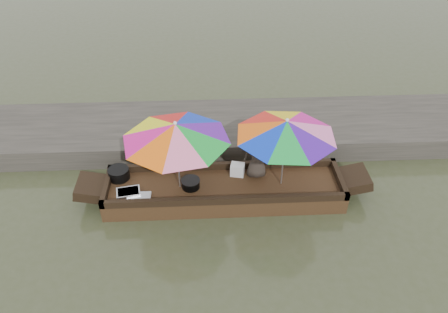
{
  "coord_description": "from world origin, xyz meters",
  "views": [
    {
      "loc": [
        -0.34,
        -6.8,
        6.13
      ],
      "look_at": [
        0.0,
        0.1,
        1.0
      ],
      "focal_mm": 35.0,
      "sensor_mm": 36.0,
      "label": 1
    }
  ],
  "objects_px": {
    "boat_hull": "(224,191)",
    "supply_bag": "(237,169)",
    "tray_scallop": "(139,198)",
    "umbrella_bow": "(178,156)",
    "vendor": "(257,154)",
    "tray_crayfish": "(128,193)",
    "charcoal_grill": "(191,184)",
    "umbrella_stern": "(284,153)",
    "cooking_pot": "(119,174)"
  },
  "relations": [
    {
      "from": "boat_hull",
      "to": "umbrella_bow",
      "type": "distance_m",
      "value": 1.31
    },
    {
      "from": "supply_bag",
      "to": "umbrella_stern",
      "type": "xyz_separation_m",
      "value": [
        0.87,
        -0.33,
        0.65
      ]
    },
    {
      "from": "boat_hull",
      "to": "cooking_pot",
      "type": "relative_size",
      "value": 11.13
    },
    {
      "from": "supply_bag",
      "to": "cooking_pot",
      "type": "bearing_deg",
      "value": 179.92
    },
    {
      "from": "vendor",
      "to": "tray_crayfish",
      "type": "bearing_deg",
      "value": 9.63
    },
    {
      "from": "tray_scallop",
      "to": "umbrella_stern",
      "type": "relative_size",
      "value": 0.23
    },
    {
      "from": "boat_hull",
      "to": "charcoal_grill",
      "type": "relative_size",
      "value": 13.37
    },
    {
      "from": "cooking_pot",
      "to": "supply_bag",
      "type": "xyz_separation_m",
      "value": [
        2.46,
        -0.0,
        0.02
      ]
    },
    {
      "from": "tray_crayfish",
      "to": "umbrella_stern",
      "type": "relative_size",
      "value": 0.23
    },
    {
      "from": "cooking_pot",
      "to": "tray_crayfish",
      "type": "relative_size",
      "value": 0.94
    },
    {
      "from": "charcoal_grill",
      "to": "supply_bag",
      "type": "relative_size",
      "value": 1.29
    },
    {
      "from": "tray_crayfish",
      "to": "supply_bag",
      "type": "distance_m",
      "value": 2.27
    },
    {
      "from": "boat_hull",
      "to": "tray_crayfish",
      "type": "xyz_separation_m",
      "value": [
        -1.92,
        -0.2,
        0.22
      ]
    },
    {
      "from": "boat_hull",
      "to": "charcoal_grill",
      "type": "bearing_deg",
      "value": -177.11
    },
    {
      "from": "tray_scallop",
      "to": "umbrella_bow",
      "type": "relative_size",
      "value": 0.22
    },
    {
      "from": "charcoal_grill",
      "to": "umbrella_bow",
      "type": "height_order",
      "value": "umbrella_bow"
    },
    {
      "from": "cooking_pot",
      "to": "umbrella_stern",
      "type": "bearing_deg",
      "value": -5.71
    },
    {
      "from": "boat_hull",
      "to": "vendor",
      "type": "distance_m",
      "value": 1.03
    },
    {
      "from": "charcoal_grill",
      "to": "vendor",
      "type": "xyz_separation_m",
      "value": [
        1.36,
        0.32,
        0.46
      ]
    },
    {
      "from": "umbrella_bow",
      "to": "umbrella_stern",
      "type": "xyz_separation_m",
      "value": [
        2.07,
        0.0,
        0.0
      ]
    },
    {
      "from": "supply_bag",
      "to": "vendor",
      "type": "relative_size",
      "value": 0.26
    },
    {
      "from": "boat_hull",
      "to": "umbrella_bow",
      "type": "relative_size",
      "value": 2.32
    },
    {
      "from": "tray_scallop",
      "to": "charcoal_grill",
      "type": "distance_m",
      "value": 1.06
    },
    {
      "from": "cooking_pot",
      "to": "umbrella_bow",
      "type": "height_order",
      "value": "umbrella_bow"
    },
    {
      "from": "tray_scallop",
      "to": "supply_bag",
      "type": "distance_m",
      "value": 2.1
    },
    {
      "from": "charcoal_grill",
      "to": "umbrella_stern",
      "type": "bearing_deg",
      "value": 1.06
    },
    {
      "from": "tray_crayfish",
      "to": "umbrella_bow",
      "type": "relative_size",
      "value": 0.22
    },
    {
      "from": "boat_hull",
      "to": "umbrella_bow",
      "type": "xyz_separation_m",
      "value": [
        -0.9,
        0.0,
        0.95
      ]
    },
    {
      "from": "supply_bag",
      "to": "umbrella_stern",
      "type": "bearing_deg",
      "value": -20.74
    },
    {
      "from": "cooking_pot",
      "to": "umbrella_stern",
      "type": "xyz_separation_m",
      "value": [
        3.34,
        -0.33,
        0.66
      ]
    },
    {
      "from": "charcoal_grill",
      "to": "umbrella_bow",
      "type": "bearing_deg",
      "value": 171.16
    },
    {
      "from": "supply_bag",
      "to": "umbrella_bow",
      "type": "bearing_deg",
      "value": -164.56
    },
    {
      "from": "tray_scallop",
      "to": "supply_bag",
      "type": "height_order",
      "value": "supply_bag"
    },
    {
      "from": "tray_crayfish",
      "to": "supply_bag",
      "type": "relative_size",
      "value": 1.65
    },
    {
      "from": "cooking_pot",
      "to": "umbrella_stern",
      "type": "relative_size",
      "value": 0.22
    },
    {
      "from": "boat_hull",
      "to": "cooking_pot",
      "type": "xyz_separation_m",
      "value": [
        -2.17,
        0.33,
        0.29
      ]
    },
    {
      "from": "cooking_pot",
      "to": "tray_crayfish",
      "type": "height_order",
      "value": "cooking_pot"
    },
    {
      "from": "boat_hull",
      "to": "tray_crayfish",
      "type": "relative_size",
      "value": 10.49
    },
    {
      "from": "boat_hull",
      "to": "tray_scallop",
      "type": "distance_m",
      "value": 1.74
    },
    {
      "from": "vendor",
      "to": "cooking_pot",
      "type": "bearing_deg",
      "value": -1.95
    },
    {
      "from": "cooking_pot",
      "to": "supply_bag",
      "type": "bearing_deg",
      "value": -0.08
    },
    {
      "from": "boat_hull",
      "to": "tray_crayfish",
      "type": "distance_m",
      "value": 1.94
    },
    {
      "from": "tray_crayfish",
      "to": "charcoal_grill",
      "type": "xyz_separation_m",
      "value": [
        1.23,
        0.17,
        0.04
      ]
    },
    {
      "from": "cooking_pot",
      "to": "umbrella_bow",
      "type": "relative_size",
      "value": 0.21
    },
    {
      "from": "vendor",
      "to": "charcoal_grill",
      "type": "bearing_deg",
      "value": 12.3
    },
    {
      "from": "tray_crayfish",
      "to": "tray_scallop",
      "type": "height_order",
      "value": "tray_crayfish"
    },
    {
      "from": "boat_hull",
      "to": "supply_bag",
      "type": "xyz_separation_m",
      "value": [
        0.29,
        0.33,
        0.3
      ]
    },
    {
      "from": "tray_crayfish",
      "to": "vendor",
      "type": "distance_m",
      "value": 2.69
    },
    {
      "from": "boat_hull",
      "to": "charcoal_grill",
      "type": "height_order",
      "value": "charcoal_grill"
    },
    {
      "from": "charcoal_grill",
      "to": "umbrella_stern",
      "type": "distance_m",
      "value": 1.97
    }
  ]
}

